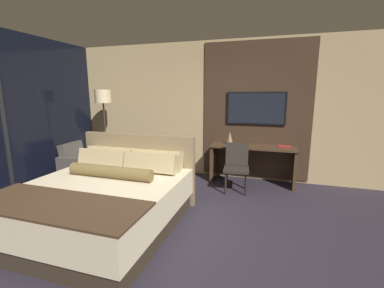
{
  "coord_description": "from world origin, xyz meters",
  "views": [
    {
      "loc": [
        1.27,
        -2.72,
        1.75
      ],
      "look_at": [
        0.07,
        1.12,
        0.96
      ],
      "focal_mm": 24.0,
      "sensor_mm": 36.0,
      "label": 1
    }
  ],
  "objects_px": {
    "book": "(284,147)",
    "armchair_by_window": "(85,168)",
    "bed": "(104,200)",
    "floor_lamp": "(103,103)",
    "tv": "(256,108)",
    "vase_tall": "(230,138)",
    "desk_chair": "(237,163)",
    "desk": "(253,158)"
  },
  "relations": [
    {
      "from": "book",
      "to": "armchair_by_window",
      "type": "bearing_deg",
      "value": -167.04
    },
    {
      "from": "bed",
      "to": "floor_lamp",
      "type": "xyz_separation_m",
      "value": [
        -1.41,
        2.04,
        1.19
      ]
    },
    {
      "from": "bed",
      "to": "tv",
      "type": "height_order",
      "value": "tv"
    },
    {
      "from": "armchair_by_window",
      "to": "floor_lamp",
      "type": "xyz_separation_m",
      "value": [
        0.08,
        0.62,
        1.28
      ]
    },
    {
      "from": "armchair_by_window",
      "to": "vase_tall",
      "type": "bearing_deg",
      "value": -78.09
    },
    {
      "from": "bed",
      "to": "desk_chair",
      "type": "distance_m",
      "value": 2.36
    },
    {
      "from": "bed",
      "to": "vase_tall",
      "type": "height_order",
      "value": "bed"
    },
    {
      "from": "tv",
      "to": "floor_lamp",
      "type": "relative_size",
      "value": 0.62
    },
    {
      "from": "bed",
      "to": "armchair_by_window",
      "type": "height_order",
      "value": "bed"
    },
    {
      "from": "tv",
      "to": "desk_chair",
      "type": "relative_size",
      "value": 1.32
    },
    {
      "from": "tv",
      "to": "book",
      "type": "bearing_deg",
      "value": -21.23
    },
    {
      "from": "bed",
      "to": "book",
      "type": "relative_size",
      "value": 8.76
    },
    {
      "from": "tv",
      "to": "vase_tall",
      "type": "bearing_deg",
      "value": -155.92
    },
    {
      "from": "floor_lamp",
      "to": "vase_tall",
      "type": "xyz_separation_m",
      "value": [
        2.7,
        0.27,
        -0.66
      ]
    },
    {
      "from": "desk_chair",
      "to": "book",
      "type": "relative_size",
      "value": 3.61
    },
    {
      "from": "desk",
      "to": "desk_chair",
      "type": "bearing_deg",
      "value": -116.4
    },
    {
      "from": "tv",
      "to": "desk_chair",
      "type": "distance_m",
      "value": 1.21
    },
    {
      "from": "desk",
      "to": "tv",
      "type": "distance_m",
      "value": 0.98
    },
    {
      "from": "desk",
      "to": "desk_chair",
      "type": "xyz_separation_m",
      "value": [
        -0.25,
        -0.5,
        0.01
      ]
    },
    {
      "from": "vase_tall",
      "to": "tv",
      "type": "bearing_deg",
      "value": 24.08
    },
    {
      "from": "desk",
      "to": "vase_tall",
      "type": "distance_m",
      "value": 0.6
    },
    {
      "from": "vase_tall",
      "to": "book",
      "type": "height_order",
      "value": "vase_tall"
    },
    {
      "from": "bed",
      "to": "desk",
      "type": "distance_m",
      "value": 2.91
    },
    {
      "from": "armchair_by_window",
      "to": "vase_tall",
      "type": "xyz_separation_m",
      "value": [
        2.78,
        0.89,
        0.62
      ]
    },
    {
      "from": "bed",
      "to": "desk",
      "type": "bearing_deg",
      "value": 52.67
    },
    {
      "from": "bed",
      "to": "book",
      "type": "xyz_separation_m",
      "value": [
        2.33,
        2.3,
        0.41
      ]
    },
    {
      "from": "tv",
      "to": "desk_chair",
      "type": "xyz_separation_m",
      "value": [
        -0.25,
        -0.71,
        -0.95
      ]
    },
    {
      "from": "tv",
      "to": "book",
      "type": "relative_size",
      "value": 4.76
    },
    {
      "from": "tv",
      "to": "vase_tall",
      "type": "height_order",
      "value": "tv"
    },
    {
      "from": "vase_tall",
      "to": "desk_chair",
      "type": "bearing_deg",
      "value": -66.72
    },
    {
      "from": "desk",
      "to": "desk_chair",
      "type": "height_order",
      "value": "desk_chair"
    },
    {
      "from": "tv",
      "to": "desk_chair",
      "type": "height_order",
      "value": "tv"
    },
    {
      "from": "book",
      "to": "bed",
      "type": "bearing_deg",
      "value": -135.43
    },
    {
      "from": "vase_tall",
      "to": "bed",
      "type": "bearing_deg",
      "value": -119.27
    },
    {
      "from": "desk",
      "to": "vase_tall",
      "type": "bearing_deg",
      "value": 179.47
    },
    {
      "from": "tv",
      "to": "desk_chair",
      "type": "bearing_deg",
      "value": -109.22
    },
    {
      "from": "desk",
      "to": "desk_chair",
      "type": "relative_size",
      "value": 1.86
    },
    {
      "from": "desk",
      "to": "tv",
      "type": "xyz_separation_m",
      "value": [
        0.0,
        0.21,
        0.96
      ]
    },
    {
      "from": "desk_chair",
      "to": "book",
      "type": "xyz_separation_m",
      "value": [
        0.82,
        0.49,
        0.26
      ]
    },
    {
      "from": "bed",
      "to": "floor_lamp",
      "type": "bearing_deg",
      "value": 124.6
    },
    {
      "from": "bed",
      "to": "vase_tall",
      "type": "relative_size",
      "value": 8.16
    },
    {
      "from": "bed",
      "to": "tv",
      "type": "bearing_deg",
      "value": 55.06
    }
  ]
}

